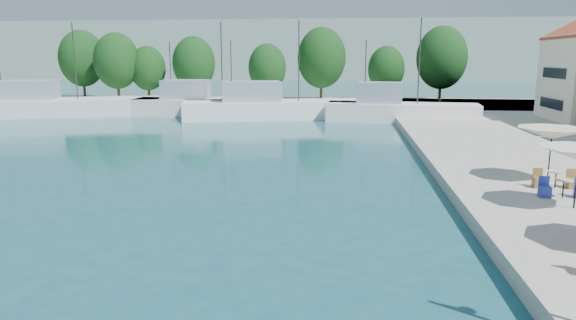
# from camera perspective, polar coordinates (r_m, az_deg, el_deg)

# --- Properties ---
(quay_far) EXTENTS (90.00, 16.00, 0.60)m
(quay_far) POSITION_cam_1_polar(r_m,az_deg,el_deg) (65.60, -1.70, 6.21)
(quay_far) COLOR #A09891
(quay_far) RESTS_ON ground
(hill_west) EXTENTS (180.00, 40.00, 16.00)m
(hill_west) POSITION_cam_1_polar(r_m,az_deg,el_deg) (160.76, -4.80, 11.99)
(hill_west) COLOR #919F95
(hill_west) RESTS_ON ground
(hill_east) EXTENTS (140.00, 40.00, 12.00)m
(hill_east) POSITION_cam_1_polar(r_m,az_deg,el_deg) (181.80, 19.18, 10.71)
(hill_east) COLOR #919F95
(hill_east) RESTS_ON ground
(trawler_01) EXTENTS (21.96, 11.73, 10.20)m
(trawler_01) POSITION_cam_1_polar(r_m,az_deg,el_deg) (60.69, -24.76, 5.49)
(trawler_01) COLOR silver
(trawler_01) RESTS_ON ground
(trawler_02) EXTENTS (16.04, 4.73, 10.20)m
(trawler_02) POSITION_cam_1_polar(r_m,az_deg,el_deg) (56.29, -9.27, 6.00)
(trawler_02) COLOR silver
(trawler_02) RESTS_ON ground
(trawler_03) EXTENTS (20.20, 9.73, 10.20)m
(trawler_03) POSITION_cam_1_polar(r_m,az_deg,el_deg) (52.90, -1.47, 5.80)
(trawler_03) COLOR white
(trawler_03) RESTS_ON ground
(trawler_04) EXTENTS (14.74, 5.18, 10.20)m
(trawler_04) POSITION_cam_1_polar(r_m,az_deg,el_deg) (51.29, 12.10, 5.38)
(trawler_04) COLOR white
(trawler_04) RESTS_ON ground
(tree_01) EXTENTS (6.31, 6.31, 9.34)m
(tree_01) POSITION_cam_1_polar(r_m,az_deg,el_deg) (78.91, -21.91, 10.42)
(tree_01) COLOR #3F2B19
(tree_01) RESTS_ON quay_far
(tree_02) EXTENTS (5.95, 5.95, 8.81)m
(tree_02) POSITION_cam_1_polar(r_m,az_deg,el_deg) (73.13, -18.50, 10.40)
(tree_02) COLOR #3F2B19
(tree_02) RESTS_ON quay_far
(tree_03) EXTENTS (4.79, 4.79, 7.09)m
(tree_03) POSITION_cam_1_polar(r_m,az_deg,el_deg) (72.97, -15.32, 9.80)
(tree_03) COLOR #3F2B19
(tree_03) RESTS_ON quay_far
(tree_04) EXTENTS (5.61, 5.61, 8.30)m
(tree_04) POSITION_cam_1_polar(r_m,az_deg,el_deg) (69.98, -10.42, 10.53)
(tree_04) COLOR #3F2B19
(tree_04) RESTS_ON quay_far
(tree_05) EXTENTS (4.96, 4.96, 7.34)m
(tree_05) POSITION_cam_1_polar(r_m,az_deg,el_deg) (68.41, -2.32, 10.23)
(tree_05) COLOR #3F2B19
(tree_05) RESTS_ON quay_far
(tree_06) EXTENTS (6.42, 6.42, 9.50)m
(tree_06) POSITION_cam_1_polar(r_m,az_deg,el_deg) (69.55, 3.75, 11.26)
(tree_06) COLOR #3F2B19
(tree_06) RESTS_ON quay_far
(tree_07) EXTENTS (4.76, 4.76, 7.05)m
(tree_07) POSITION_cam_1_polar(r_m,az_deg,el_deg) (69.47, 10.86, 9.91)
(tree_07) COLOR #3F2B19
(tree_07) RESTS_ON quay_far
(tree_08) EXTENTS (6.45, 6.45, 9.54)m
(tree_08) POSITION_cam_1_polar(r_m,az_deg,el_deg) (69.98, 16.71, 10.83)
(tree_08) COLOR #3F2B19
(tree_08) RESTS_ON quay_far
(umbrella_cream) EXTENTS (3.09, 3.09, 2.47)m
(umbrella_cream) POSITION_cam_1_polar(r_m,az_deg,el_deg) (26.15, 27.29, 2.66)
(umbrella_cream) COLOR black
(umbrella_cream) RESTS_ON quay_right
(cafe_table_02) EXTENTS (1.82, 0.70, 0.76)m
(cafe_table_02) POSITION_cam_1_polar(r_m,az_deg,el_deg) (23.62, 28.24, -3.03)
(cafe_table_02) COLOR black
(cafe_table_02) RESTS_ON quay_right
(cafe_table_03) EXTENTS (1.82, 0.70, 0.76)m
(cafe_table_03) POSITION_cam_1_polar(r_m,az_deg,el_deg) (25.17, 27.57, -2.15)
(cafe_table_03) COLOR black
(cafe_table_03) RESTS_ON quay_right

